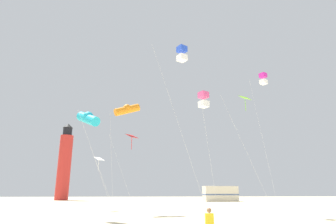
{
  "coord_description": "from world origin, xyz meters",
  "views": [
    {
      "loc": [
        -2.11,
        -6.82,
        1.82
      ],
      "look_at": [
        -0.45,
        10.24,
        6.6
      ],
      "focal_mm": 30.51,
      "sensor_mm": 36.0,
      "label": 1
    }
  ],
  "objects": [
    {
      "name": "kite_diamond_lime",
      "position": [
        6.73,
        15.78,
        9.23
      ],
      "size": [
        3.13,
        3.01,
        9.85
      ],
      "color": "silver",
      "rests_on": "ground"
    },
    {
      "name": "kite_box_rainbow",
      "position": [
        2.36,
        12.53,
        8.24
      ],
      "size": [
        1.1,
        1.1,
        8.82
      ],
      "color": "silver",
      "rests_on": "ground"
    },
    {
      "name": "lighthouse_distant",
      "position": [
        -18.69,
        58.65,
        7.84
      ],
      "size": [
        2.8,
        2.8,
        16.8
      ],
      "color": "red",
      "rests_on": "ground"
    },
    {
      "name": "kite_flyer_standing",
      "position": [
        0.83,
        5.66,
        0.61
      ],
      "size": [
        0.35,
        0.52,
        1.16
      ],
      "rotation": [
        0.0,
        0.0,
        3.08
      ],
      "color": "yellow",
      "rests_on": "ground"
    },
    {
      "name": "kite_box_blue",
      "position": [
        0.75,
        12.04,
        11.57
      ],
      "size": [
        3.48,
        2.68,
        12.17
      ],
      "color": "silver",
      "rests_on": "ground"
    },
    {
      "name": "kite_diamond_scarlet",
      "position": [
        -2.93,
        18.32,
        6.33
      ],
      "size": [
        2.56,
        2.55,
        6.77
      ],
      "color": "silver",
      "rests_on": "ground"
    },
    {
      "name": "kite_diamond_white",
      "position": [
        -6.33,
        23.46,
        4.92
      ],
      "size": [
        2.51,
        2.51,
        5.3
      ],
      "color": "silver",
      "rests_on": "ground"
    },
    {
      "name": "kite_tube_orange",
      "position": [
        -3.46,
        19.17,
        9.25
      ],
      "size": [
        2.95,
        2.47,
        9.96
      ],
      "color": "silver",
      "rests_on": "ground"
    },
    {
      "name": "kite_box_magenta",
      "position": [
        10.01,
        18.84,
        12.72
      ],
      "size": [
        1.76,
        1.76,
        13.33
      ],
      "color": "silver",
      "rests_on": "ground"
    },
    {
      "name": "rv_van_cream",
      "position": [
        13.15,
        47.94,
        1.39
      ],
      "size": [
        6.61,
        2.86,
        2.8
      ],
      "rotation": [
        0.0,
        0.0,
        0.08
      ],
      "color": "beige",
      "rests_on": "ground"
    },
    {
      "name": "kite_tube_cyan",
      "position": [
        -5.98,
        13.85,
        6.98
      ],
      "size": [
        3.44,
        3.57,
        7.68
      ],
      "color": "silver",
      "rests_on": "ground"
    }
  ]
}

